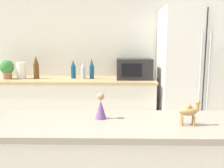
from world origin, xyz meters
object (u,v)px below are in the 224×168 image
object	(u,v)px
potted_plant	(7,68)
back_bottle_2	(92,69)
wise_man_figurine_blue	(101,108)
refrigerator	(195,78)
paper_towel_roll	(21,71)
back_bottle_3	(83,70)
camel_figurine	(189,110)
microwave	(134,69)
back_bottle_0	(36,67)
back_bottle_1	(73,69)

from	to	relation	value
potted_plant	back_bottle_2	bearing A→B (deg)	3.15
back_bottle_2	wise_man_figurine_blue	distance (m)	1.98
refrigerator	back_bottle_2	xyz separation A→B (m)	(-1.39, 0.11, 0.11)
refrigerator	paper_towel_roll	distance (m)	2.37
back_bottle_3	back_bottle_2	bearing A→B (deg)	12.12
paper_towel_roll	camel_figurine	size ratio (longest dim) A/B	1.53
paper_towel_roll	back_bottle_3	xyz separation A→B (m)	(0.86, 0.01, 0.00)
potted_plant	microwave	world-z (taller)	microwave
back_bottle_0	camel_figurine	distance (m)	2.57
back_bottle_1	camel_figurine	distance (m)	2.33
back_bottle_0	back_bottle_1	size ratio (longest dim) A/B	1.23
back_bottle_0	back_bottle_1	distance (m)	0.51
refrigerator	back_bottle_1	world-z (taller)	refrigerator
back_bottle_0	back_bottle_2	xyz separation A→B (m)	(0.77, 0.02, -0.02)
refrigerator	back_bottle_2	bearing A→B (deg)	175.38
microwave	back_bottle_3	bearing A→B (deg)	-179.84
back_bottle_0	wise_man_figurine_blue	distance (m)	2.20
potted_plant	back_bottle_1	size ratio (longest dim) A/B	0.99
paper_towel_roll	camel_figurine	distance (m)	2.68
back_bottle_2	back_bottle_3	distance (m)	0.12
refrigerator	paper_towel_roll	bearing A→B (deg)	178.15
microwave	back_bottle_3	distance (m)	0.70
microwave	wise_man_figurine_blue	world-z (taller)	microwave
potted_plant	back_bottle_3	bearing A→B (deg)	2.13
potted_plant	back_bottle_1	distance (m)	0.90
back_bottle_0	wise_man_figurine_blue	size ratio (longest dim) A/B	2.02
paper_towel_roll	camel_figurine	world-z (taller)	paper_towel_roll
paper_towel_roll	back_bottle_3	world-z (taller)	back_bottle_3
back_bottle_0	back_bottle_3	bearing A→B (deg)	-0.43
microwave	back_bottle_1	size ratio (longest dim) A/B	1.82
refrigerator	back_bottle_0	xyz separation A→B (m)	(-2.17, 0.09, 0.14)
refrigerator	back_bottle_3	bearing A→B (deg)	176.67
back_bottle_0	back_bottle_2	bearing A→B (deg)	1.48
back_bottle_1	back_bottle_3	xyz separation A→B (m)	(0.15, -0.04, -0.01)
camel_figurine	back_bottle_1	bearing A→B (deg)	115.94
refrigerator	microwave	xyz separation A→B (m)	(-0.81, 0.09, 0.12)
camel_figurine	wise_man_figurine_blue	distance (m)	0.52
refrigerator	back_bottle_1	size ratio (longest dim) A/B	6.94
back_bottle_0	wise_man_figurine_blue	bearing A→B (deg)	-62.22
back_bottle_1	paper_towel_roll	bearing A→B (deg)	-175.47
microwave	back_bottle_1	xyz separation A→B (m)	(-0.85, 0.04, -0.01)
microwave	back_bottle_2	bearing A→B (deg)	177.77
microwave	back_bottle_3	xyz separation A→B (m)	(-0.70, -0.00, -0.02)
refrigerator	wise_man_figurine_blue	bearing A→B (deg)	-121.66
potted_plant	wise_man_figurine_blue	world-z (taller)	potted_plant
back_bottle_2	potted_plant	bearing A→B (deg)	-176.85
back_bottle_2	wise_man_figurine_blue	bearing A→B (deg)	-82.65
microwave	wise_man_figurine_blue	bearing A→B (deg)	-99.79
refrigerator	back_bottle_1	distance (m)	1.66
potted_plant	wise_man_figurine_blue	size ratio (longest dim) A/B	1.62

